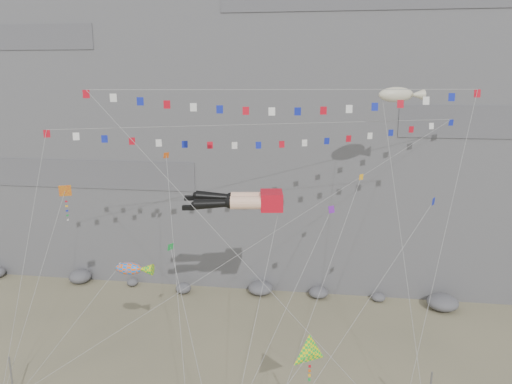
{
  "coord_description": "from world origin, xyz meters",
  "views": [
    {
      "loc": [
        6.48,
        -30.82,
        22.22
      ],
      "look_at": [
        0.69,
        9.0,
        12.8
      ],
      "focal_mm": 35.0,
      "sensor_mm": 36.0,
      "label": 1
    }
  ],
  "objects": [
    {
      "name": "small_kite_e",
      "position": [
        13.41,
        2.92,
        13.63
      ],
      "size": [
        10.64,
        8.71,
        18.96
      ],
      "color": "#1320A6",
      "rests_on": "ground"
    },
    {
      "name": "anchor_pole_left",
      "position": [
        -14.4,
        -3.31,
        1.84
      ],
      "size": [
        0.12,
        0.12,
        3.68
      ],
      "primitive_type": "cylinder",
      "color": "gray",
      "rests_on": "ground"
    },
    {
      "name": "blimp_windsock",
      "position": [
        11.66,
        10.35,
        20.7
      ],
      "size": [
        4.13,
        12.91,
        23.77
      ],
      "color": "beige",
      "rests_on": "ground"
    },
    {
      "name": "small_kite_a",
      "position": [
        -6.19,
        6.87,
        15.55
      ],
      "size": [
        5.82,
        13.88,
        21.38
      ],
      "color": "#E55513",
      "rests_on": "ground"
    },
    {
      "name": "fish_windsock",
      "position": [
        -7.18,
        0.54,
        8.93
      ],
      "size": [
        9.17,
        4.81,
        12.35
      ],
      "color": "#FF5C0D",
      "rests_on": "ground"
    },
    {
      "name": "talus_boulders",
      "position": [
        0.0,
        17.0,
        0.6
      ],
      "size": [
        60.0,
        3.0,
        1.2
      ],
      "primitive_type": null,
      "color": "slate",
      "rests_on": "ground"
    },
    {
      "name": "small_kite_b",
      "position": [
        6.78,
        4.95,
        12.38
      ],
      "size": [
        6.78,
        10.4,
        17.0
      ],
      "color": "#6F1CA4",
      "rests_on": "ground"
    },
    {
      "name": "harlequin_kite",
      "position": [
        -12.21,
        1.81,
        14.06
      ],
      "size": [
        4.09,
        6.25,
        15.36
      ],
      "color": "red",
      "rests_on": "ground"
    },
    {
      "name": "small_kite_d",
      "position": [
        8.85,
        6.56,
        14.24
      ],
      "size": [
        6.52,
        13.4,
        20.37
      ],
      "color": "#FFAD15",
      "rests_on": "ground"
    },
    {
      "name": "flag_banner_upper",
      "position": [
        1.81,
        9.13,
        18.39
      ],
      "size": [
        32.63,
        19.58,
        28.18
      ],
      "color": "red",
      "rests_on": "ground"
    },
    {
      "name": "legs_kite",
      "position": [
        0.48,
        4.25,
        13.24
      ],
      "size": [
        7.51,
        13.23,
        17.85
      ],
      "rotation": [
        0.0,
        0.0,
        0.15
      ],
      "color": "red",
      "rests_on": "ground"
    },
    {
      "name": "small_kite_c",
      "position": [
        -4.23,
        1.23,
        10.22
      ],
      "size": [
        5.52,
        8.07,
        13.68
      ],
      "color": "#169537",
      "rests_on": "ground"
    },
    {
      "name": "flag_banner_lower",
      "position": [
        3.48,
        3.57,
        21.25
      ],
      "size": [
        26.22,
        8.53,
        23.87
      ],
      "color": "red",
      "rests_on": "ground"
    },
    {
      "name": "delta_kite",
      "position": [
        5.81,
        -3.85,
        6.04
      ],
      "size": [
        6.09,
        5.15,
        8.83
      ],
      "color": "yellow",
      "rests_on": "ground"
    },
    {
      "name": "cliff",
      "position": [
        0.0,
        32.0,
        25.0
      ],
      "size": [
        80.0,
        28.0,
        50.0
      ],
      "primitive_type": "cube",
      "color": "slate",
      "rests_on": "ground"
    }
  ]
}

